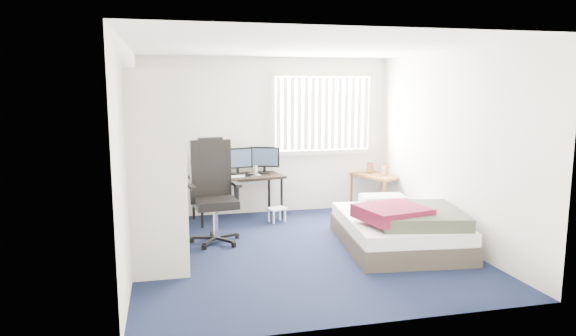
% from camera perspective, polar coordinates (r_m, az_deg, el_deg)
% --- Properties ---
extents(ground, '(4.20, 4.20, 0.00)m').
position_cam_1_polar(ground, '(6.52, 1.47, -9.13)').
color(ground, black).
rests_on(ground, ground).
extents(room_shell, '(4.20, 4.20, 4.20)m').
position_cam_1_polar(room_shell, '(6.22, 1.52, 4.20)').
color(room_shell, silver).
rests_on(room_shell, ground).
extents(window_assembly, '(1.72, 0.09, 1.32)m').
position_cam_1_polar(window_assembly, '(8.42, 3.86, 6.04)').
color(window_assembly, white).
rests_on(window_assembly, ground).
extents(closet, '(0.64, 1.84, 2.22)m').
position_cam_1_polar(closet, '(6.29, -14.01, 2.54)').
color(closet, beige).
rests_on(closet, ground).
extents(desk, '(1.47, 0.88, 1.14)m').
position_cam_1_polar(desk, '(7.92, -5.70, -0.56)').
color(desk, black).
rests_on(desk, ground).
extents(office_chair, '(0.71, 0.71, 1.37)m').
position_cam_1_polar(office_chair, '(6.86, -8.25, -3.77)').
color(office_chair, black).
rests_on(office_chair, ground).
extents(footstool, '(0.32, 0.29, 0.22)m').
position_cam_1_polar(footstool, '(7.81, -1.24, -4.80)').
color(footstool, white).
rests_on(footstool, ground).
extents(nightstand, '(0.72, 0.97, 0.78)m').
position_cam_1_polar(nightstand, '(8.61, 9.69, -1.15)').
color(nightstand, brown).
rests_on(nightstand, ground).
extents(bed, '(1.57, 1.97, 0.61)m').
position_cam_1_polar(bed, '(6.72, 12.32, -6.43)').
color(bed, '#3D352C').
rests_on(bed, ground).
extents(pine_box, '(0.49, 0.44, 0.30)m').
position_cam_1_polar(pine_box, '(6.44, -13.42, -8.23)').
color(pine_box, '#9D7E4E').
rests_on(pine_box, ground).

